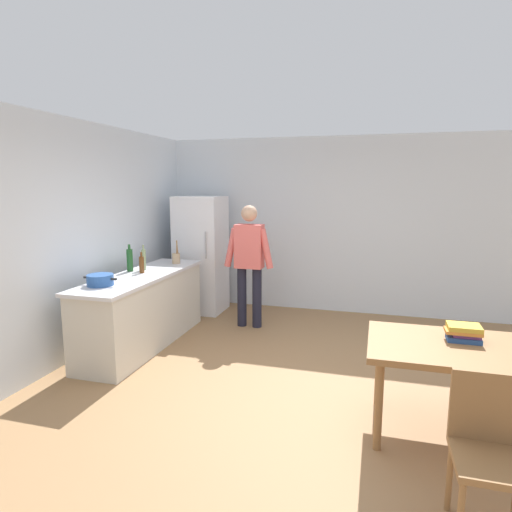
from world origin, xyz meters
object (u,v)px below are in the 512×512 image
object	(u,v)px
bottle_vinegar_tall	(144,259)
bottle_wine_green	(130,260)
refrigerator	(201,254)
bottle_beer_brown	(142,264)
utensil_jar	(176,258)
book_stack	(464,333)
cooking_pot	(100,280)
person	(249,258)
dining_table	(462,355)
chair	(491,443)

from	to	relation	value
bottle_vinegar_tall	bottle_wine_green	xyz separation A→B (m)	(-0.12, -0.13, 0.01)
refrigerator	bottle_beer_brown	xyz separation A→B (m)	(-0.14, -1.53, 0.11)
utensil_jar	book_stack	world-z (taller)	utensil_jar
utensil_jar	bottle_vinegar_tall	bearing A→B (deg)	-109.83
refrigerator	cooking_pot	size ratio (longest dim) A/B	4.50
person	book_stack	bearing A→B (deg)	-40.47
bottle_beer_brown	dining_table	bearing A→B (deg)	-18.79
chair	cooking_pot	bearing A→B (deg)	156.91
bottle_vinegar_tall	person	bearing A→B (deg)	34.47
bottle_wine_green	bottle_beer_brown	distance (m)	0.20
chair	book_stack	distance (m)	1.12
dining_table	bottle_wine_green	distance (m)	3.85
bottle_vinegar_tall	refrigerator	bearing A→B (deg)	81.04
person	cooking_pot	distance (m)	2.06
bottle_wine_green	book_stack	bearing A→B (deg)	-16.73
person	dining_table	world-z (taller)	person
bottle_wine_green	bottle_beer_brown	world-z (taller)	bottle_wine_green
bottle_wine_green	book_stack	size ratio (longest dim) A/B	1.27
refrigerator	person	distance (m)	1.10
cooking_pot	utensil_jar	xyz separation A→B (m)	(0.19, 1.44, 0.02)
dining_table	book_stack	distance (m)	0.19
person	cooking_pot	xyz separation A→B (m)	(-1.16, -1.70, -0.02)
refrigerator	chair	size ratio (longest dim) A/B	1.98
person	utensil_jar	xyz separation A→B (m)	(-0.97, -0.27, 0.00)
cooking_pot	bottle_beer_brown	world-z (taller)	bottle_beer_brown
chair	utensil_jar	distance (m)	4.40
book_stack	bottle_beer_brown	bearing A→B (deg)	163.13
chair	bottle_vinegar_tall	size ratio (longest dim) A/B	2.84
chair	cooking_pot	xyz separation A→B (m)	(-3.51, 1.41, 0.43)
refrigerator	bottle_vinegar_tall	size ratio (longest dim) A/B	5.62
utensil_jar	chair	bearing A→B (deg)	-40.58
person	dining_table	xyz separation A→B (m)	(2.35, -2.15, -0.31)
dining_table	utensil_jar	distance (m)	3.83
person	bottle_wine_green	distance (m)	1.58
cooking_pot	bottle_wine_green	world-z (taller)	bottle_wine_green
refrigerator	person	size ratio (longest dim) A/B	1.06
refrigerator	chair	xyz separation A→B (m)	(3.30, -3.67, -0.37)
bottle_vinegar_tall	bottle_beer_brown	xyz separation A→B (m)	(0.07, -0.18, -0.03)
chair	bottle_wine_green	xyz separation A→B (m)	(-3.63, 2.19, 0.51)
person	book_stack	world-z (taller)	person
refrigerator	bottle_beer_brown	bearing A→B (deg)	-95.20
refrigerator	dining_table	world-z (taller)	refrigerator
bottle_vinegar_tall	book_stack	distance (m)	3.75
chair	book_stack	world-z (taller)	chair
bottle_beer_brown	book_stack	xyz separation A→B (m)	(3.47, -1.05, -0.19)
dining_table	bottle_beer_brown	bearing A→B (deg)	161.21
cooking_pot	book_stack	world-z (taller)	cooking_pot
book_stack	bottle_vinegar_tall	bearing A→B (deg)	160.85
person	utensil_jar	world-z (taller)	person
person	bottle_beer_brown	world-z (taller)	person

